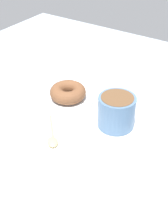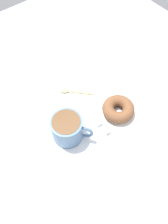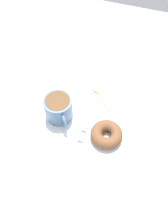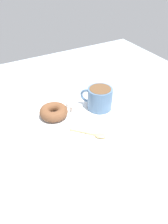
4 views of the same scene
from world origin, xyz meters
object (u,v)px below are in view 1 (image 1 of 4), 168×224
(spoon, at_px, (53,138))
(donut, at_px, (68,92))
(sugar_cube_extra, at_px, (96,98))
(sugar_cube, at_px, (89,105))
(coffee_cup, at_px, (116,110))

(spoon, bearing_deg, donut, -155.13)
(donut, height_order, sugar_cube_extra, donut)
(spoon, distance_m, sugar_cube, 0.15)
(sugar_cube, height_order, sugar_cube_extra, sugar_cube)
(donut, bearing_deg, sugar_cube, 83.68)
(sugar_cube, bearing_deg, sugar_cube_extra, -178.41)
(donut, relative_size, sugar_cube_extra, 5.72)
(sugar_cube_extra, bearing_deg, spoon, 0.66)
(spoon, distance_m, sugar_cube_extra, 0.19)
(coffee_cup, height_order, sugar_cube, coffee_cup)
(coffee_cup, distance_m, spoon, 0.16)
(coffee_cup, xyz_separation_m, sugar_cube, (-0.02, -0.09, -0.03))
(coffee_cup, bearing_deg, sugar_cube, -104.39)
(donut, height_order, sugar_cube, donut)
(coffee_cup, relative_size, donut, 1.07)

